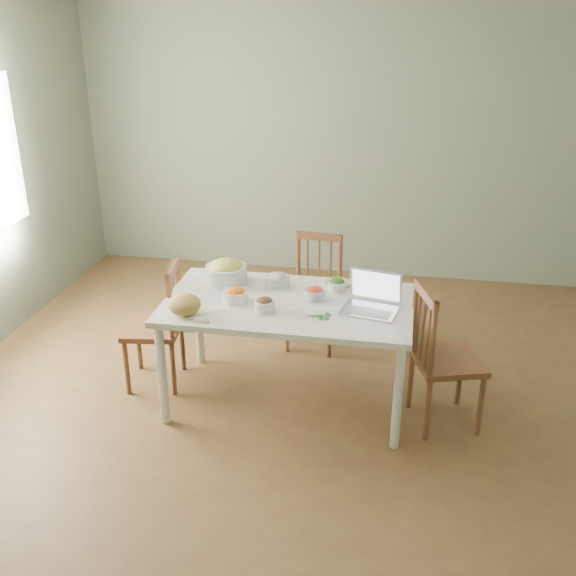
% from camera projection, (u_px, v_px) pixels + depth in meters
% --- Properties ---
extents(floor, '(5.00, 5.00, 0.00)m').
position_uv_depth(floor, '(286.00, 400.00, 4.84)').
color(floor, brown).
rests_on(floor, ground).
extents(wall_back, '(5.00, 0.00, 2.70)m').
position_uv_depth(wall_back, '(333.00, 141.00, 6.55)').
color(wall_back, slate).
rests_on(wall_back, ground).
extents(wall_front, '(5.00, 0.00, 2.70)m').
position_uv_depth(wall_front, '(135.00, 472.00, 2.05)').
color(wall_front, slate).
rests_on(wall_front, ground).
extents(dining_table, '(1.66, 0.93, 0.78)m').
position_uv_depth(dining_table, '(288.00, 352.00, 4.69)').
color(dining_table, white).
rests_on(dining_table, floor).
extents(chair_far, '(0.44, 0.42, 0.92)m').
position_uv_depth(chair_far, '(314.00, 294.00, 5.42)').
color(chair_far, '#5B2D16').
rests_on(chair_far, floor).
extents(chair_left, '(0.45, 0.47, 0.94)m').
position_uv_depth(chair_left, '(153.00, 325.00, 4.89)').
color(chair_left, '#5B2D16').
rests_on(chair_left, floor).
extents(chair_right, '(0.53, 0.54, 0.99)m').
position_uv_depth(chair_right, '(448.00, 357.00, 4.42)').
color(chair_right, '#5B2D16').
rests_on(chair_right, floor).
extents(bread_boule, '(0.25, 0.25, 0.14)m').
position_uv_depth(bread_boule, '(184.00, 304.00, 4.33)').
color(bread_boule, gold).
rests_on(bread_boule, dining_table).
extents(butter_stick, '(0.10, 0.04, 0.03)m').
position_uv_depth(butter_stick, '(201.00, 321.00, 4.24)').
color(butter_stick, white).
rests_on(butter_stick, dining_table).
extents(bowl_squash, '(0.39, 0.39, 0.17)m').
position_uv_depth(bowl_squash, '(226.00, 271.00, 4.79)').
color(bowl_squash, gold).
rests_on(bowl_squash, dining_table).
extents(bowl_carrot, '(0.21, 0.21, 0.09)m').
position_uv_depth(bowl_carrot, '(235.00, 295.00, 4.52)').
color(bowl_carrot, orange).
rests_on(bowl_carrot, dining_table).
extents(bowl_onion, '(0.19, 0.19, 0.09)m').
position_uv_depth(bowl_onion, '(277.00, 279.00, 4.77)').
color(bowl_onion, silver).
rests_on(bowl_onion, dining_table).
extents(bowl_mushroom, '(0.17, 0.17, 0.09)m').
position_uv_depth(bowl_mushroom, '(264.00, 304.00, 4.38)').
color(bowl_mushroom, '#4A231A').
rests_on(bowl_mushroom, dining_table).
extents(bowl_redpep, '(0.18, 0.18, 0.08)m').
position_uv_depth(bowl_redpep, '(315.00, 293.00, 4.56)').
color(bowl_redpep, '#D6492B').
rests_on(bowl_redpep, dining_table).
extents(bowl_broccoli, '(0.16, 0.16, 0.08)m').
position_uv_depth(bowl_broccoli, '(337.00, 284.00, 4.69)').
color(bowl_broccoli, '#1E4F10').
rests_on(bowl_broccoli, dining_table).
extents(flatbread, '(0.22, 0.22, 0.02)m').
position_uv_depth(flatbread, '(338.00, 283.00, 4.79)').
color(flatbread, tan).
rests_on(flatbread, dining_table).
extents(basil_bunch, '(0.17, 0.17, 0.02)m').
position_uv_depth(basil_bunch, '(319.00, 315.00, 4.32)').
color(basil_bunch, '#1A4D15').
rests_on(basil_bunch, dining_table).
extents(laptop, '(0.40, 0.35, 0.24)m').
position_uv_depth(laptop, '(370.00, 295.00, 4.34)').
color(laptop, silver).
rests_on(laptop, dining_table).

